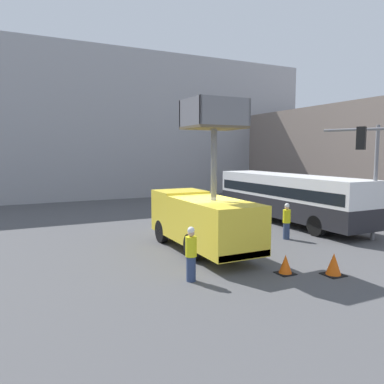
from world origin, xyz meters
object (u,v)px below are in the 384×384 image
at_px(city_bus, 288,194).
at_px(road_worker_directing, 287,221).
at_px(road_worker_near_truck, 191,254).
at_px(traffic_cone_mid_road, 334,265).
at_px(utility_truck, 202,216).
at_px(traffic_light_pole, 371,162).
at_px(traffic_cone_near_truck, 285,265).

distance_m(city_bus, road_worker_directing, 4.52).
height_order(road_worker_near_truck, traffic_cone_mid_road, road_worker_near_truck).
xyz_separation_m(road_worker_near_truck, traffic_cone_mid_road, (4.77, -1.66, -0.56)).
bearing_deg(traffic_cone_mid_road, road_worker_near_truck, 160.78).
height_order(city_bus, traffic_cone_mid_road, city_bus).
bearing_deg(utility_truck, traffic_cone_mid_road, -60.85).
distance_m(utility_truck, road_worker_near_truck, 3.84).
relative_size(utility_truck, traffic_light_pole, 1.18).
relative_size(city_bus, traffic_cone_near_truck, 16.38).
relative_size(utility_truck, road_worker_near_truck, 3.57).
height_order(utility_truck, traffic_cone_mid_road, utility_truck).
xyz_separation_m(traffic_light_pole, traffic_cone_near_truck, (-5.93, -1.41, -3.54)).
relative_size(traffic_light_pole, traffic_cone_mid_road, 7.11).
bearing_deg(road_worker_near_truck, utility_truck, 43.58).
xyz_separation_m(utility_truck, road_worker_near_truck, (-2.07, -3.17, -0.63)).
relative_size(city_bus, road_worker_near_truck, 6.08).
relative_size(utility_truck, city_bus, 0.59).
distance_m(traffic_light_pole, road_worker_directing, 4.69).
distance_m(city_bus, traffic_light_pole, 6.51).
bearing_deg(traffic_cone_mid_road, road_worker_directing, 66.89).
height_order(traffic_cone_near_truck, traffic_cone_mid_road, traffic_cone_mid_road).
bearing_deg(road_worker_directing, traffic_cone_mid_road, 113.47).
distance_m(road_worker_near_truck, traffic_cone_mid_road, 5.08).
xyz_separation_m(traffic_light_pole, road_worker_near_truck, (-9.27, -0.61, -2.93)).
distance_m(utility_truck, road_worker_directing, 4.90).
xyz_separation_m(utility_truck, traffic_cone_mid_road, (2.70, -4.84, -1.18)).
distance_m(traffic_light_pole, traffic_cone_mid_road, 6.13).
distance_m(traffic_light_pole, road_worker_near_truck, 9.75).
relative_size(traffic_light_pole, road_worker_directing, 3.11).
distance_m(traffic_cone_near_truck, traffic_cone_mid_road, 1.66).
bearing_deg(traffic_light_pole, road_worker_near_truck, -176.23).
relative_size(city_bus, traffic_cone_mid_road, 14.32).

